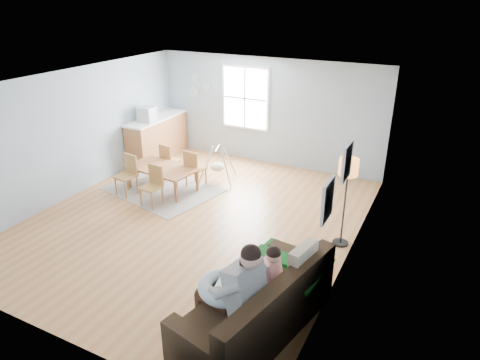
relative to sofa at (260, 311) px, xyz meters
The scene contains 22 objects.
room 3.87m from the sofa, 137.18° to the left, with size 8.40×9.40×3.90m.
window 6.55m from the sofa, 117.77° to the left, with size 1.32×0.08×1.62m.
pictures 2.00m from the sofa, 63.65° to the left, with size 0.05×1.34×0.74m.
wall_plates 7.34m from the sofa, 127.69° to the left, with size 0.67×0.02×0.66m.
sofa is the anchor object (origin of this frame).
green_throw 0.83m from the sofa, 84.27° to the left, with size 1.06×0.92×0.04m, color #135419.
beige_pillow 0.83m from the sofa, 55.96° to the left, with size 0.15×0.53×0.53m, color beige.
father 0.61m from the sofa, 125.81° to the right, with size 1.15×0.65×1.54m.
nursing_pillow 0.62m from the sofa, 146.50° to the right, with size 0.64×0.64×0.18m, color silver.
infant 0.67m from the sofa, 150.89° to the right, with size 0.20×0.43×0.16m.
toddler 0.53m from the sofa, 98.44° to the left, with size 0.63×0.34×0.97m.
floor_lamp 2.84m from the sofa, 81.09° to the left, with size 0.33×0.33×1.62m.
storage_cube 0.49m from the sofa, 127.70° to the left, with size 0.52×0.47×0.54m.
rug 4.88m from the sofa, 141.22° to the left, with size 2.35×1.79×0.01m, color gray.
dining_table 4.87m from the sofa, 141.22° to the left, with size 1.56×0.87×0.55m, color brown.
chair_sw 5.05m from the sofa, 149.29° to the left, with size 0.47×0.47×0.89m.
chair_se 4.25m from the sofa, 145.83° to the left, with size 0.42×0.42×0.86m.
chair_nw 5.51m from the sofa, 137.67° to the left, with size 0.43×0.43×0.84m.
chair_ne 4.79m from the sofa, 132.66° to the left, with size 0.44×0.44×0.88m.
counter 6.91m from the sofa, 137.51° to the left, with size 0.61×2.04×1.14m.
monitor 6.70m from the sofa, 139.86° to the left, with size 0.41×0.39×0.36m.
baby_swing 5.02m from the sofa, 125.81° to the left, with size 1.02×1.03×0.82m.
Camera 1 is at (4.14, -6.25, 4.13)m, focal length 32.00 mm.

